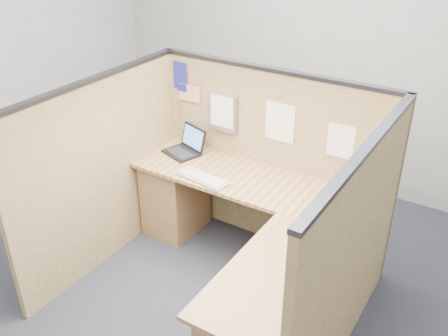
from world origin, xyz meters
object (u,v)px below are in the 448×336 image
Objects in this scene: laptop at (185,146)px; mouse at (332,216)px; keyboard at (202,178)px; l_desk at (245,249)px.

mouse is at bearing 6.66° from laptop.
laptop is 0.80× the size of keyboard.
laptop is 1.47m from mouse.
l_desk is 16.31× the size of mouse.
laptop is at bearing 168.39° from mouse.
l_desk is 0.64m from keyboard.
keyboard reaches higher than l_desk.
l_desk is at bearing -158.19° from mouse.
laptop reaches higher than mouse.
l_desk is 4.30× the size of keyboard.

